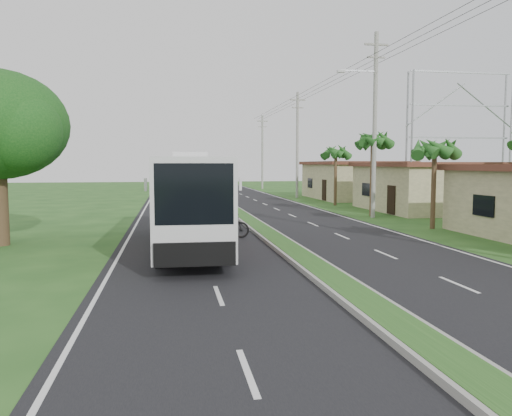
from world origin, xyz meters
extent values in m
plane|color=#234B1B|center=(0.00, 0.00, 0.00)|extent=(180.00, 180.00, 0.00)
cube|color=black|center=(0.00, 20.00, 0.01)|extent=(14.00, 160.00, 0.02)
cube|color=gray|center=(0.00, 20.00, 0.10)|extent=(1.20, 160.00, 0.17)
cube|color=#234B1B|center=(0.00, 20.00, 0.18)|extent=(0.95, 160.00, 0.02)
cube|color=silver|center=(-6.70, 20.00, 0.00)|extent=(0.12, 160.00, 0.01)
cube|color=silver|center=(6.70, 20.00, 0.00)|extent=(0.12, 160.00, 0.01)
cube|color=tan|center=(14.00, 22.00, 1.68)|extent=(7.00, 10.00, 3.35)
cube|color=#562D1E|center=(14.00, 22.00, 3.51)|extent=(7.60, 10.60, 0.32)
cube|color=tan|center=(14.00, 36.00, 1.75)|extent=(8.00, 11.00, 3.50)
cube|color=#562D1E|center=(14.00, 36.00, 3.66)|extent=(8.60, 11.60, 0.32)
cylinder|color=#473321|center=(9.40, 12.00, 2.30)|extent=(0.26, 0.26, 4.60)
cylinder|color=#473321|center=(8.80, 19.00, 2.70)|extent=(0.26, 0.26, 5.40)
cylinder|color=#473321|center=(9.30, 28.00, 2.40)|extent=(0.26, 0.26, 4.80)
sphere|color=#114013|center=(-10.80, 9.00, 4.90)|extent=(3.40, 3.40, 3.40)
cylinder|color=gray|center=(8.50, 18.00, 6.00)|extent=(0.28, 0.28, 12.00)
cube|color=gray|center=(8.50, 18.00, 11.20)|extent=(1.60, 0.12, 0.12)
cube|color=gray|center=(8.50, 18.00, 10.40)|extent=(1.20, 0.10, 0.10)
cube|color=gray|center=(7.30, 18.00, 9.50)|extent=(2.40, 0.10, 0.10)
cylinder|color=gray|center=(8.50, 38.00, 5.50)|extent=(0.28, 0.28, 11.00)
cube|color=gray|center=(8.50, 38.00, 10.20)|extent=(1.60, 0.12, 0.12)
cube|color=gray|center=(8.50, 38.00, 9.40)|extent=(1.20, 0.10, 0.10)
cylinder|color=gray|center=(8.50, 58.00, 5.25)|extent=(0.28, 0.28, 10.50)
cube|color=gray|center=(8.50, 58.00, 9.70)|extent=(1.60, 0.12, 0.12)
cube|color=gray|center=(8.50, 58.00, 8.90)|extent=(1.20, 0.10, 0.10)
cylinder|color=gray|center=(17.00, 29.50, 6.00)|extent=(0.18, 0.18, 12.00)
cylinder|color=gray|center=(27.00, 29.50, 6.00)|extent=(0.18, 0.18, 12.00)
cylinder|color=gray|center=(17.00, 30.50, 6.00)|extent=(0.18, 0.18, 12.00)
cylinder|color=gray|center=(27.00, 30.50, 6.00)|extent=(0.18, 0.18, 12.00)
cube|color=gray|center=(22.00, 30.00, 6.00)|extent=(10.00, 0.14, 0.14)
cube|color=gray|center=(22.00, 30.00, 9.00)|extent=(10.00, 0.14, 0.14)
cube|color=gray|center=(22.00, 30.00, 12.00)|extent=(10.00, 0.14, 0.14)
cube|color=silver|center=(-3.88, 8.03, 2.11)|extent=(2.89, 12.53, 3.27)
cube|color=black|center=(-3.87, 8.66, 2.83)|extent=(2.88, 10.04, 1.31)
cube|color=black|center=(-4.03, 1.86, 2.63)|extent=(2.34, 0.19, 1.83)
cube|color=#B00E19|center=(-3.91, 6.79, 1.45)|extent=(2.77, 5.47, 0.57)
cube|color=yellow|center=(-3.88, 8.35, 1.19)|extent=(2.72, 3.18, 0.26)
cube|color=silver|center=(-3.86, 9.28, 3.89)|extent=(1.51, 2.53, 0.29)
cylinder|color=black|center=(-5.15, 4.11, 0.54)|extent=(0.36, 1.09, 1.08)
cylinder|color=black|center=(-2.80, 4.06, 0.54)|extent=(0.36, 1.09, 1.08)
cylinder|color=black|center=(-4.98, 11.39, 0.54)|extent=(0.36, 1.09, 1.08)
cylinder|color=black|center=(-2.63, 11.33, 0.54)|extent=(0.36, 1.09, 1.08)
cube|color=white|center=(-2.29, 57.91, 1.81)|extent=(3.14, 11.97, 3.30)
cube|color=black|center=(-2.26, 58.42, 2.80)|extent=(3.04, 8.88, 1.12)
cube|color=orange|center=(-2.34, 56.88, 1.18)|extent=(2.89, 5.79, 0.36)
cylinder|color=black|center=(-3.65, 53.07, 0.50)|extent=(0.36, 1.00, 0.99)
cylinder|color=black|center=(-1.39, 52.96, 0.50)|extent=(0.36, 1.00, 0.99)
cylinder|color=black|center=(-3.22, 62.34, 0.50)|extent=(0.36, 1.00, 0.99)
cylinder|color=black|center=(-0.95, 62.23, 0.50)|extent=(0.36, 1.00, 0.99)
imported|color=black|center=(-2.00, 10.46, 0.60)|extent=(2.07, 1.13, 1.19)
imported|color=maroon|center=(-2.00, 10.46, 1.35)|extent=(0.67, 0.54, 1.59)
camera|label=1|loc=(-4.75, -13.03, 3.51)|focal=35.00mm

